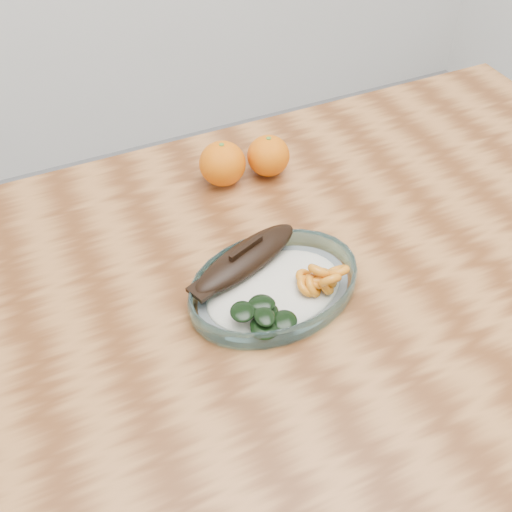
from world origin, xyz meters
The scene contains 5 objects.
ground centered at (0.00, 0.00, 0.00)m, with size 3.00×3.00×0.00m, color slate.
dining_table centered at (0.00, 0.00, 0.65)m, with size 1.20×0.80×0.75m.
plated_meal centered at (-0.10, -0.01, 0.77)m, with size 0.49×0.49×0.08m.
orange_left centered at (-0.06, 0.25, 0.79)m, with size 0.08×0.08×0.08m, color #EF4F04.
orange_right centered at (0.02, 0.24, 0.79)m, with size 0.07×0.07×0.07m, color #EF4F04.
Camera 1 is at (-0.37, -0.54, 1.41)m, focal length 45.00 mm.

